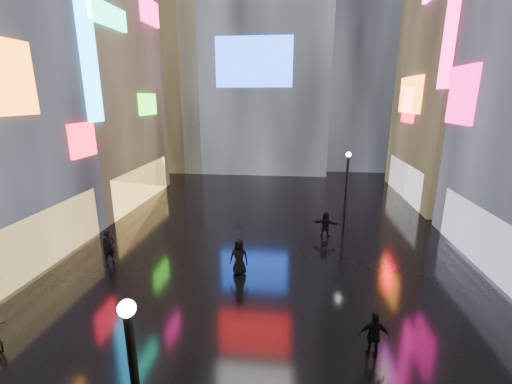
# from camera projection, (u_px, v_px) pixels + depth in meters

# --- Properties ---
(ground) EXTENTS (140.00, 140.00, 0.00)m
(ground) POSITION_uv_depth(u_px,v_px,m) (270.00, 234.00, 21.91)
(ground) COLOR black
(ground) RESTS_ON ground
(building_left_far) EXTENTS (10.28, 12.00, 22.00)m
(building_left_far) POSITION_uv_depth(u_px,v_px,m) (71.00, 64.00, 26.44)
(building_left_far) COLOR black
(building_left_far) RESTS_ON ground
(building_right_far) EXTENTS (10.28, 12.00, 28.00)m
(building_right_far) POSITION_uv_depth(u_px,v_px,m) (490.00, 22.00, 26.06)
(building_right_far) COLOR black
(building_right_far) RESTS_ON ground
(tower_flank_right) EXTENTS (12.00, 12.00, 34.00)m
(tower_flank_right) POSITION_uv_depth(u_px,v_px,m) (361.00, 24.00, 41.33)
(tower_flank_right) COLOR black
(tower_flank_right) RESTS_ON ground
(tower_flank_left) EXTENTS (10.00, 10.00, 26.00)m
(tower_flank_left) POSITION_uv_depth(u_px,v_px,m) (168.00, 58.00, 41.02)
(tower_flank_left) COLOR black
(tower_flank_left) RESTS_ON ground
(lamp_far) EXTENTS (0.30, 0.30, 5.20)m
(lamp_far) POSITION_uv_depth(u_px,v_px,m) (346.00, 187.00, 21.69)
(lamp_far) COLOR black
(lamp_far) RESTS_ON ground
(pedestrian_3) EXTENTS (0.99, 0.46, 1.66)m
(pedestrian_3) POSITION_uv_depth(u_px,v_px,m) (374.00, 335.00, 11.34)
(pedestrian_3) COLOR black
(pedestrian_3) RESTS_ON ground
(pedestrian_4) EXTENTS (0.94, 0.64, 1.84)m
(pedestrian_4) POSITION_uv_depth(u_px,v_px,m) (239.00, 257.00, 16.70)
(pedestrian_4) COLOR black
(pedestrian_4) RESTS_ON ground
(pedestrian_5) EXTENTS (1.56, 0.78, 1.61)m
(pedestrian_5) POSITION_uv_depth(u_px,v_px,m) (326.00, 225.00, 21.31)
(pedestrian_5) COLOR black
(pedestrian_5) RESTS_ON ground
(pedestrian_6) EXTENTS (0.74, 0.79, 1.81)m
(pedestrian_6) POSITION_uv_depth(u_px,v_px,m) (109.00, 247.00, 17.89)
(pedestrian_6) COLOR black
(pedestrian_6) RESTS_ON ground
(umbrella_2) EXTENTS (0.97, 0.98, 0.80)m
(umbrella_2) POSITION_uv_depth(u_px,v_px,m) (239.00, 232.00, 16.35)
(umbrella_2) COLOR black
(umbrella_2) RESTS_ON pedestrian_4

